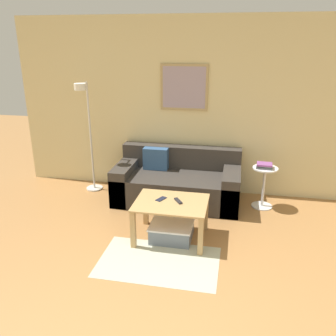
% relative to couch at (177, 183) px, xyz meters
% --- Properties ---
extents(wall_back, '(5.60, 0.09, 2.55)m').
position_rel_couch_xyz_m(wall_back, '(0.26, 0.46, 1.01)').
color(wall_back, beige).
rests_on(wall_back, ground_plane).
extents(area_rug, '(1.27, 0.79, 0.01)m').
position_rel_couch_xyz_m(area_rug, '(0.07, -1.57, -0.26)').
color(area_rug, '#B2B79E').
rests_on(area_rug, ground_plane).
extents(couch, '(1.76, 0.87, 0.73)m').
position_rel_couch_xyz_m(couch, '(0.00, 0.00, 0.00)').
color(couch, '#38332D').
rests_on(couch, ground_plane).
extents(coffee_table, '(0.83, 0.63, 0.47)m').
position_rel_couch_xyz_m(coffee_table, '(0.11, -1.07, 0.11)').
color(coffee_table, tan).
rests_on(coffee_table, ground_plane).
extents(storage_bin, '(0.49, 0.46, 0.20)m').
position_rel_couch_xyz_m(storage_bin, '(0.12, -1.07, -0.17)').
color(storage_bin, slate).
rests_on(storage_bin, ground_plane).
extents(floor_lamp, '(0.25, 0.43, 1.66)m').
position_rel_couch_xyz_m(floor_lamp, '(-1.35, 0.04, 0.75)').
color(floor_lamp, silver).
rests_on(floor_lamp, ground_plane).
extents(side_table, '(0.34, 0.34, 0.58)m').
position_rel_couch_xyz_m(side_table, '(1.21, 0.01, 0.08)').
color(side_table, white).
rests_on(side_table, ground_plane).
extents(book_stack, '(0.23, 0.20, 0.06)m').
position_rel_couch_xyz_m(book_stack, '(1.19, -0.01, 0.35)').
color(book_stack, '#4C4C51').
rests_on(book_stack, side_table).
extents(remote_control, '(0.12, 0.15, 0.02)m').
position_rel_couch_xyz_m(remote_control, '(0.19, -1.04, 0.21)').
color(remote_control, '#232328').
rests_on(remote_control, coffee_table).
extents(cell_phone, '(0.12, 0.15, 0.01)m').
position_rel_couch_xyz_m(cell_phone, '(-0.02, -1.02, 0.20)').
color(cell_phone, '#1E2338').
rests_on(cell_phone, coffee_table).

